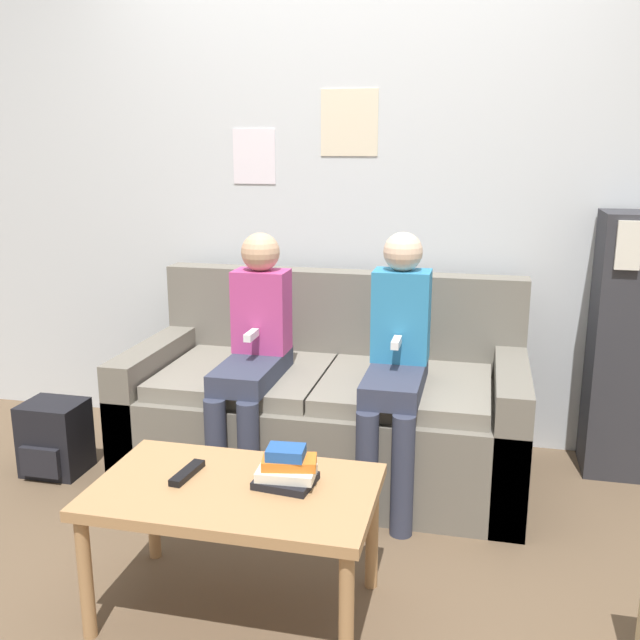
# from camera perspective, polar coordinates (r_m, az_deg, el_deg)

# --- Properties ---
(ground_plane) EXTENTS (10.00, 10.00, 0.00)m
(ground_plane) POSITION_cam_1_polar(r_m,az_deg,el_deg) (2.97, -1.86, -16.31)
(ground_plane) COLOR brown
(wall_back) EXTENTS (8.00, 0.06, 2.60)m
(wall_back) POSITION_cam_1_polar(r_m,az_deg,el_deg) (3.61, 2.41, 10.80)
(wall_back) COLOR silver
(wall_back) RESTS_ON ground_plane
(couch) EXTENTS (1.77, 0.85, 0.90)m
(couch) POSITION_cam_1_polar(r_m,az_deg,el_deg) (3.32, 0.55, -7.23)
(couch) COLOR #6B665B
(couch) RESTS_ON ground_plane
(coffee_table) EXTENTS (0.89, 0.54, 0.45)m
(coffee_table) POSITION_cam_1_polar(r_m,az_deg,el_deg) (2.35, -6.82, -14.18)
(coffee_table) COLOR #AD7F51
(coffee_table) RESTS_ON ground_plane
(person_left) EXTENTS (0.24, 0.58, 1.12)m
(person_left) POSITION_cam_1_polar(r_m,az_deg,el_deg) (3.10, -5.39, -2.36)
(person_left) COLOR #33384C
(person_left) RESTS_ON ground_plane
(person_right) EXTENTS (0.24, 0.58, 1.14)m
(person_right) POSITION_cam_1_polar(r_m,az_deg,el_deg) (2.97, 6.13, -3.00)
(person_right) COLOR #33384C
(person_right) RESTS_ON ground_plane
(tv_remote) EXTENTS (0.06, 0.17, 0.02)m
(tv_remote) POSITION_cam_1_polar(r_m,az_deg,el_deg) (2.40, -10.58, -11.93)
(tv_remote) COLOR black
(tv_remote) RESTS_ON coffee_table
(book_stack) EXTENTS (0.20, 0.17, 0.12)m
(book_stack) POSITION_cam_1_polar(r_m,az_deg,el_deg) (2.30, -2.68, -11.84)
(book_stack) COLOR black
(book_stack) RESTS_ON coffee_table
(backpack) EXTENTS (0.27, 0.26, 0.34)m
(backpack) POSITION_cam_1_polar(r_m,az_deg,el_deg) (3.57, -20.46, -8.84)
(backpack) COLOR black
(backpack) RESTS_ON ground_plane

